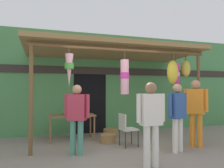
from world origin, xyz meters
The scene contains 12 objects.
ground_plane centered at (0.00, 0.00, 0.00)m, with size 30.00×30.00×0.00m, color gray.
shop_facade centered at (0.00, 2.43, 1.70)m, with size 12.65×0.29×3.41m.
market_stall_canopy centered at (0.37, 1.19, 2.49)m, with size 5.02×2.62×2.73m.
display_table centered at (-0.88, 1.47, 0.65)m, with size 1.32×0.65×0.73m.
flower_heap_on_table centered at (-0.87, 1.47, 0.81)m, with size 0.56×0.39×0.15m.
folding_chair centered at (0.36, 0.31, 0.50)m, with size 0.43×0.43×0.84m.
wicker_basket_by_table centered at (0.30, 1.47, 0.13)m, with size 0.44×0.44×0.26m, color olive.
wicker_basket_spare centered at (0.04, 0.85, 0.11)m, with size 0.45×0.45×0.23m, color olive.
vendor_in_orange centered at (0.26, -1.25, 0.94)m, with size 0.59×0.23×1.61m.
customer_foreground centered at (-0.97, -0.05, 0.92)m, with size 0.53×0.39×1.57m.
shopper_by_bananas centered at (1.33, -0.53, 0.94)m, with size 0.57×0.34×1.60m.
passerby_at_right centered at (2.05, -0.28, 1.02)m, with size 0.42×0.48×1.72m.
Camera 1 is at (-1.70, -4.98, 1.46)m, focal length 34.99 mm.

